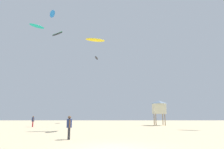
% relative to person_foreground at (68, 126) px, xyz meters
% --- Properties ---
extents(ground_plane, '(120.00, 120.00, 0.00)m').
position_rel_person_foreground_xyz_m(ground_plane, '(3.13, -4.19, -0.95)').
color(ground_plane, '#C6B28C').
extents(person_foreground, '(0.37, 0.52, 1.63)m').
position_rel_person_foreground_xyz_m(person_foreground, '(0.00, 0.00, 0.00)').
color(person_foreground, '#2D2D33').
rests_on(person_foreground, ground).
extents(person_midground, '(0.35, 0.47, 1.57)m').
position_rel_person_foreground_xyz_m(person_midground, '(-8.50, 16.11, -0.04)').
color(person_midground, '#B21E23').
rests_on(person_midground, ground).
extents(lifeguard_tower, '(2.30, 2.30, 4.15)m').
position_rel_person_foreground_xyz_m(lifeguard_tower, '(11.02, 20.96, 2.10)').
color(lifeguard_tower, '#8C704C').
rests_on(lifeguard_tower, ground).
extents(kite_aloft_0, '(3.78, 3.81, 0.72)m').
position_rel_person_foreground_xyz_m(kite_aloft_0, '(-16.71, 36.66, 23.71)').
color(kite_aloft_0, '#19B29E').
extents(kite_aloft_2, '(3.73, 3.25, 0.97)m').
position_rel_person_foreground_xyz_m(kite_aloft_2, '(-10.56, 34.15, 20.53)').
color(kite_aloft_2, '#2D2D33').
extents(kite_aloft_4, '(2.67, 4.43, 0.57)m').
position_rel_person_foreground_xyz_m(kite_aloft_4, '(-11.86, 33.45, 25.53)').
color(kite_aloft_4, blue).
extents(kite_aloft_5, '(2.56, 1.38, 0.37)m').
position_rel_person_foreground_xyz_m(kite_aloft_5, '(0.91, 10.04, 10.07)').
color(kite_aloft_5, yellow).
extents(kite_aloft_6, '(0.85, 2.81, 0.65)m').
position_rel_person_foreground_xyz_m(kite_aloft_6, '(-0.70, 33.71, 14.24)').
color(kite_aloft_6, '#2D2D33').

